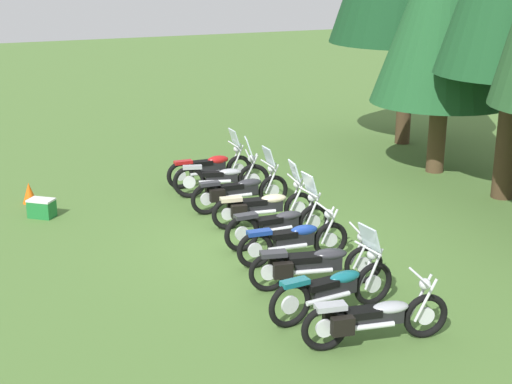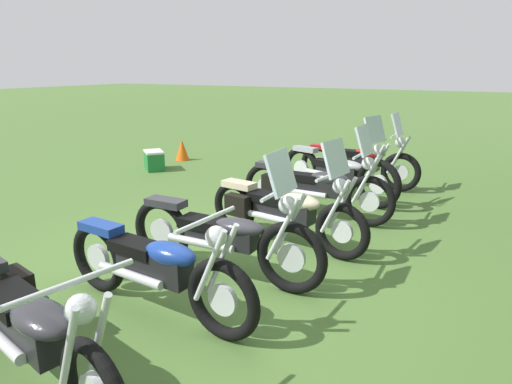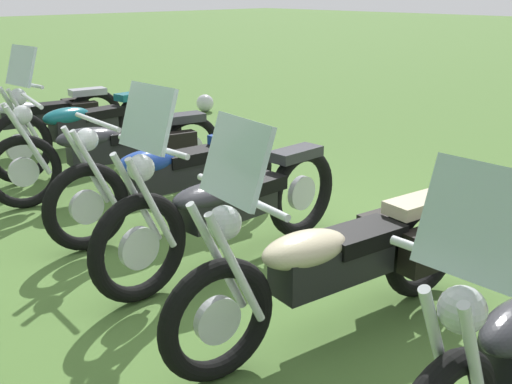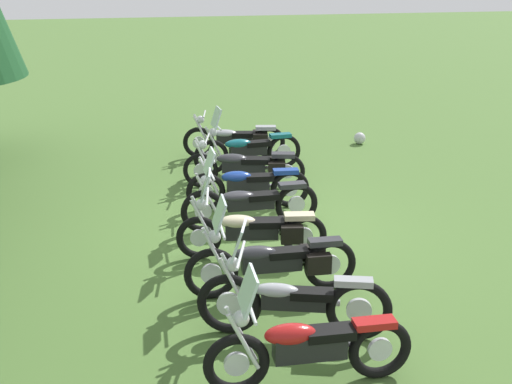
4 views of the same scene
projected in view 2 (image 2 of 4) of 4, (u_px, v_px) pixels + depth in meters
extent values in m
plane|color=#4C7033|center=(217.00, 270.00, 4.82)|extent=(80.00, 80.00, 0.00)
torus|color=black|center=(401.00, 172.00, 7.75)|extent=(0.12, 0.69, 0.68)
cylinder|color=silver|center=(401.00, 172.00, 7.75)|extent=(0.06, 0.26, 0.26)
torus|color=black|center=(318.00, 163.00, 8.47)|extent=(0.12, 0.69, 0.68)
cylinder|color=silver|center=(318.00, 163.00, 8.47)|extent=(0.06, 0.26, 0.26)
cube|color=black|center=(358.00, 161.00, 8.08)|extent=(0.22, 0.75, 0.27)
ellipsoid|color=#B21919|center=(370.00, 153.00, 7.94)|extent=(0.27, 0.54, 0.21)
cube|color=black|center=(347.00, 153.00, 8.14)|extent=(0.25, 0.50, 0.10)
cube|color=#B21919|center=(323.00, 147.00, 8.35)|extent=(0.20, 0.44, 0.08)
cylinder|color=silver|center=(400.00, 154.00, 7.77)|extent=(0.05, 0.34, 0.65)
cylinder|color=silver|center=(397.00, 156.00, 7.64)|extent=(0.05, 0.34, 0.65)
cylinder|color=silver|center=(395.00, 135.00, 7.65)|extent=(0.66, 0.05, 0.04)
sphere|color=silver|center=(400.00, 142.00, 7.64)|extent=(0.17, 0.17, 0.17)
cylinder|color=silver|center=(346.00, 167.00, 8.08)|extent=(0.10, 0.75, 0.08)
cube|color=silver|center=(397.00, 124.00, 7.59)|extent=(0.44, 0.16, 0.39)
torus|color=black|center=(378.00, 184.00, 6.82)|extent=(0.32, 0.76, 0.76)
cylinder|color=silver|center=(378.00, 184.00, 6.82)|extent=(0.13, 0.30, 0.29)
torus|color=black|center=(301.00, 169.00, 7.84)|extent=(0.32, 0.76, 0.76)
cylinder|color=silver|center=(301.00, 169.00, 7.84)|extent=(0.13, 0.30, 0.29)
cube|color=black|center=(337.00, 171.00, 7.31)|extent=(0.38, 0.76, 0.20)
ellipsoid|color=#9EA0A8|center=(348.00, 165.00, 7.14)|extent=(0.36, 0.57, 0.15)
cube|color=black|center=(327.00, 163.00, 7.43)|extent=(0.34, 0.53, 0.10)
cube|color=#9EA0A8|center=(305.00, 149.00, 7.69)|extent=(0.28, 0.47, 0.08)
cylinder|color=silver|center=(378.00, 164.00, 6.83)|extent=(0.14, 0.33, 0.65)
cylinder|color=silver|center=(374.00, 165.00, 6.74)|extent=(0.14, 0.33, 0.65)
cylinder|color=silver|center=(373.00, 141.00, 6.75)|extent=(0.72, 0.25, 0.04)
sphere|color=silver|center=(378.00, 150.00, 6.72)|extent=(0.21, 0.21, 0.17)
cylinder|color=silver|center=(325.00, 174.00, 7.37)|extent=(0.29, 0.73, 0.08)
cube|color=silver|center=(375.00, 130.00, 6.68)|extent=(0.47, 0.27, 0.39)
torus|color=black|center=(369.00, 201.00, 6.05)|extent=(0.12, 0.71, 0.71)
cylinder|color=silver|center=(369.00, 201.00, 6.05)|extent=(0.06, 0.27, 0.27)
torus|color=black|center=(266.00, 186.00, 6.80)|extent=(0.12, 0.71, 0.71)
cylinder|color=silver|center=(266.00, 186.00, 6.80)|extent=(0.06, 0.27, 0.27)
cube|color=black|center=(315.00, 186.00, 6.40)|extent=(0.21, 0.79, 0.23)
ellipsoid|color=#2D2D33|center=(330.00, 178.00, 6.25)|extent=(0.25, 0.56, 0.18)
cube|color=black|center=(301.00, 177.00, 6.47)|extent=(0.24, 0.53, 0.10)
cube|color=#2D2D33|center=(271.00, 165.00, 6.68)|extent=(0.19, 0.44, 0.08)
cylinder|color=silver|center=(368.00, 178.00, 6.05)|extent=(0.05, 0.34, 0.65)
cylinder|color=silver|center=(365.00, 180.00, 5.93)|extent=(0.05, 0.34, 0.65)
cylinder|color=silver|center=(362.00, 154.00, 5.94)|extent=(0.73, 0.06, 0.04)
sphere|color=silver|center=(368.00, 163.00, 5.93)|extent=(0.17, 0.17, 0.17)
cylinder|color=silver|center=(300.00, 192.00, 6.40)|extent=(0.10, 0.78, 0.08)
cube|color=silver|center=(364.00, 140.00, 5.88)|extent=(0.44, 0.16, 0.39)
cube|color=black|center=(282.00, 179.00, 6.81)|extent=(0.15, 0.32, 0.26)
cube|color=black|center=(273.00, 184.00, 6.55)|extent=(0.15, 0.32, 0.26)
torus|color=black|center=(342.00, 232.00, 5.00)|extent=(0.20, 0.67, 0.67)
cylinder|color=silver|center=(342.00, 232.00, 5.00)|extent=(0.09, 0.26, 0.25)
torus|color=black|center=(234.00, 207.00, 5.90)|extent=(0.20, 0.67, 0.67)
cylinder|color=silver|center=(234.00, 207.00, 5.90)|extent=(0.09, 0.26, 0.25)
cube|color=black|center=(284.00, 210.00, 5.42)|extent=(0.34, 0.79, 0.23)
ellipsoid|color=beige|center=(299.00, 202.00, 5.26)|extent=(0.36, 0.58, 0.18)
cube|color=black|center=(270.00, 198.00, 5.51)|extent=(0.34, 0.54, 0.10)
cube|color=beige|center=(239.00, 184.00, 5.77)|extent=(0.27, 0.47, 0.08)
cylinder|color=silver|center=(342.00, 203.00, 5.02)|extent=(0.09, 0.34, 0.65)
cylinder|color=silver|center=(335.00, 207.00, 4.89)|extent=(0.09, 0.34, 0.65)
cylinder|color=silver|center=(333.00, 174.00, 4.91)|extent=(0.75, 0.15, 0.04)
sphere|color=silver|center=(340.00, 186.00, 4.89)|extent=(0.19, 0.19, 0.17)
cylinder|color=silver|center=(266.00, 217.00, 5.43)|extent=(0.19, 0.77, 0.08)
cube|color=silver|center=(336.00, 158.00, 4.85)|extent=(0.46, 0.22, 0.39)
cube|color=black|center=(255.00, 199.00, 5.89)|extent=(0.19, 0.34, 0.26)
cube|color=black|center=(238.00, 205.00, 5.62)|extent=(0.19, 0.34, 0.26)
torus|color=black|center=(291.00, 258.00, 4.25)|extent=(0.11, 0.72, 0.72)
cylinder|color=silver|center=(291.00, 258.00, 4.25)|extent=(0.05, 0.28, 0.28)
torus|color=black|center=(162.00, 231.00, 4.94)|extent=(0.11, 0.72, 0.72)
cylinder|color=silver|center=(162.00, 231.00, 4.94)|extent=(0.05, 0.28, 0.28)
cube|color=black|center=(221.00, 235.00, 4.57)|extent=(0.22, 0.77, 0.20)
ellipsoid|color=#2D2D33|center=(240.00, 227.00, 4.44)|extent=(0.27, 0.55, 0.16)
cube|color=black|center=(204.00, 223.00, 4.64)|extent=(0.25, 0.51, 0.10)
cube|color=#2D2D33|center=(166.00, 202.00, 4.82)|extent=(0.20, 0.44, 0.08)
cylinder|color=silver|center=(290.00, 224.00, 4.27)|extent=(0.05, 0.34, 0.65)
cylinder|color=silver|center=(283.00, 230.00, 4.13)|extent=(0.05, 0.34, 0.65)
cylinder|color=silver|center=(279.00, 191.00, 4.14)|extent=(0.70, 0.04, 0.04)
sphere|color=silver|center=(288.00, 205.00, 4.14)|extent=(0.17, 0.17, 0.17)
cylinder|color=silver|center=(200.00, 243.00, 4.55)|extent=(0.09, 0.77, 0.08)
cube|color=silver|center=(281.00, 172.00, 4.09)|extent=(0.44, 0.16, 0.39)
torus|color=black|center=(223.00, 300.00, 3.52)|extent=(0.16, 0.69, 0.69)
cylinder|color=silver|center=(223.00, 300.00, 3.52)|extent=(0.07, 0.27, 0.26)
torus|color=black|center=(98.00, 257.00, 4.30)|extent=(0.16, 0.69, 0.69)
cylinder|color=silver|center=(98.00, 257.00, 4.30)|extent=(0.07, 0.27, 0.26)
cube|color=black|center=(154.00, 265.00, 3.88)|extent=(0.26, 0.75, 0.25)
ellipsoid|color=navy|center=(170.00, 254.00, 3.73)|extent=(0.29, 0.54, 0.19)
cube|color=black|center=(136.00, 247.00, 3.96)|extent=(0.27, 0.51, 0.10)
cube|color=navy|center=(101.00, 227.00, 4.17)|extent=(0.22, 0.45, 0.08)
cylinder|color=silver|center=(222.00, 259.00, 3.54)|extent=(0.07, 0.34, 0.65)
cylinder|color=silver|center=(210.00, 266.00, 3.41)|extent=(0.07, 0.34, 0.65)
cylinder|color=silver|center=(206.00, 219.00, 3.43)|extent=(0.70, 0.09, 0.04)
sphere|color=silver|center=(216.00, 237.00, 3.41)|extent=(0.18, 0.18, 0.17)
cylinder|color=silver|center=(130.00, 275.00, 3.89)|extent=(0.14, 0.74, 0.08)
cube|color=black|center=(28.00, 325.00, 3.00)|extent=(0.41, 0.85, 0.23)
ellipsoid|color=#2D2D33|center=(41.00, 318.00, 2.82)|extent=(0.42, 0.63, 0.18)
cube|color=black|center=(12.00, 298.00, 3.11)|extent=(0.39, 0.59, 0.10)
cylinder|color=silver|center=(99.00, 337.00, 2.53)|extent=(0.12, 0.34, 0.65)
cylinder|color=silver|center=(68.00, 352.00, 2.40)|extent=(0.12, 0.34, 0.65)
cylinder|color=silver|center=(70.00, 284.00, 2.42)|extent=(0.76, 0.21, 0.04)
sphere|color=silver|center=(81.00, 309.00, 2.40)|extent=(0.20, 0.20, 0.17)
cube|color=black|center=(18.00, 286.00, 3.53)|extent=(0.21, 0.34, 0.26)
cube|color=#1E7233|center=(154.00, 161.00, 9.45)|extent=(0.60, 0.63, 0.36)
cube|color=silver|center=(154.00, 152.00, 9.39)|extent=(0.62, 0.64, 0.04)
cone|color=#EA590F|center=(182.00, 150.00, 10.42)|extent=(0.32, 0.32, 0.48)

